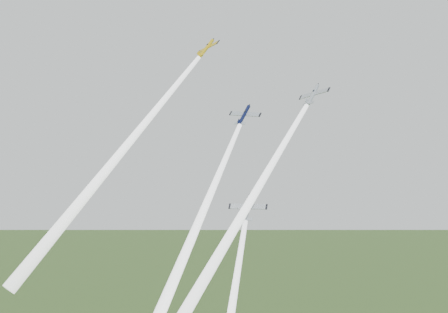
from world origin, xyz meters
TOP-DOWN VIEW (x-y plane):
  - plane_yellow at (-8.25, 1.04)m, footprint 8.46×8.40m
  - smoke_trail_yellow at (-16.77, -19.68)m, footprint 18.50×40.22m
  - plane_navy at (0.14, 2.91)m, footprint 8.06×5.86m
  - smoke_trail_navy at (0.36, -20.44)m, footprint 2.95×44.39m
  - plane_silver_right at (16.42, 1.44)m, footprint 8.20×7.83m
  - smoke_trail_silver_right at (8.97, -22.39)m, footprint 16.63×46.18m
  - plane_silver_low at (6.32, -8.11)m, footprint 8.91×7.74m

SIDE VIEW (x-z plane):
  - smoke_trail_navy at x=0.36m, z-range 50.07..99.83m
  - smoke_trail_silver_right at x=8.97m, z-range 49.49..102.90m
  - plane_silver_low at x=6.32m, z-range 78.51..85.04m
  - smoke_trail_yellow at x=-16.77m, z-range 67.55..115.14m
  - plane_navy at x=0.14m, z-range 97.85..104.93m
  - plane_silver_right at x=16.42m, z-range 100.92..108.01m
  - plane_yellow at x=-8.25m, z-range 113.07..120.32m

